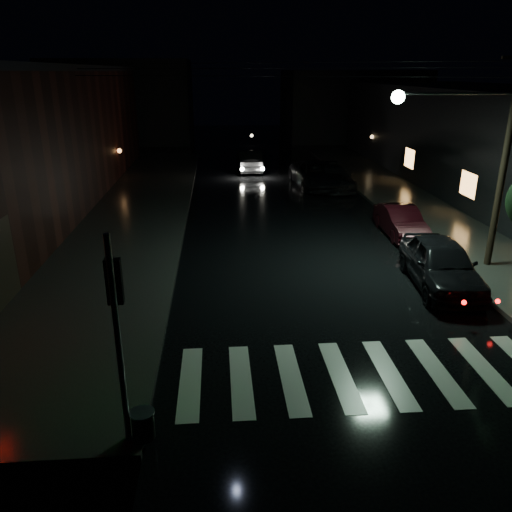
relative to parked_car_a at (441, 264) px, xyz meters
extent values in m
plane|color=black|center=(-6.99, -5.50, -0.82)|extent=(120.00, 120.00, 0.00)
cube|color=#282826|center=(-11.99, 8.50, -0.74)|extent=(6.00, 44.00, 0.15)
cube|color=#282826|center=(3.01, 8.50, -0.74)|extent=(4.00, 44.00, 0.15)
cube|color=black|center=(-16.99, 39.50, 3.18)|extent=(14.00, 10.00, 8.00)
cube|color=black|center=(7.01, 39.50, 2.68)|extent=(14.00, 10.00, 7.00)
cube|color=beige|center=(-3.99, -5.00, -0.81)|extent=(9.00, 3.00, 0.01)
cylinder|color=slate|center=(-9.29, -7.00, 1.43)|extent=(0.12, 0.12, 4.20)
cylinder|color=black|center=(-8.99, -7.00, -0.39)|extent=(0.44, 0.44, 0.55)
cylinder|color=slate|center=(-8.99, -7.00, -0.10)|extent=(0.48, 0.48, 0.04)
cube|color=black|center=(-9.29, -6.82, 2.58)|extent=(0.28, 0.16, 0.85)
sphere|color=#0CFF33|center=(-9.29, -6.73, 2.33)|extent=(0.20, 0.20, 0.20)
cylinder|color=black|center=(2.51, 1.50, 3.33)|extent=(0.24, 0.24, 8.00)
cylinder|color=slate|center=(0.51, 1.50, 5.38)|extent=(4.00, 0.08, 0.08)
sphere|color=#BFFFD8|center=(-1.49, 1.50, 5.28)|extent=(0.44, 0.44, 0.44)
imported|color=black|center=(0.00, 0.00, 0.00)|extent=(2.42, 4.98, 1.64)
imported|color=black|center=(0.61, 5.56, -0.16)|extent=(1.49, 4.04, 1.32)
imported|color=black|center=(-0.23, 15.12, -0.12)|extent=(2.20, 4.88, 1.39)
imported|color=black|center=(-1.19, 15.55, -0.03)|extent=(2.98, 5.86, 1.58)
imported|color=black|center=(-5.09, 21.30, -0.06)|extent=(1.69, 4.65, 1.52)
camera|label=1|loc=(-7.41, -15.08, 6.07)|focal=35.00mm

